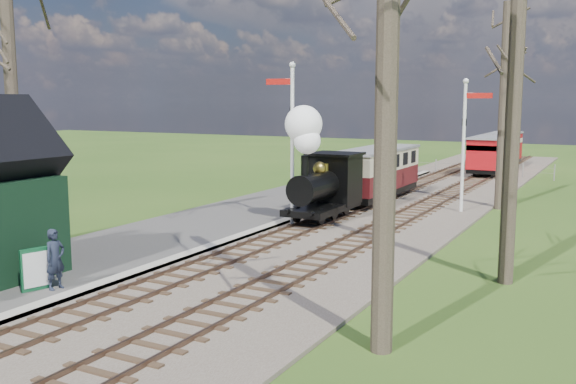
{
  "coord_description": "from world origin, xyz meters",
  "views": [
    {
      "loc": [
        10.48,
        -5.3,
        4.82
      ],
      "look_at": [
        -0.06,
        14.46,
        1.6
      ],
      "focal_mm": 40.0,
      "sensor_mm": 36.0,
      "label": 1
    }
  ],
  "objects_px": {
    "semaphore_near": "(291,132)",
    "coach": "(376,171)",
    "person": "(55,259)",
    "semaphore_far": "(466,135)",
    "red_carriage_b": "(504,149)",
    "red_carriage_a": "(488,154)",
    "sign_board": "(35,269)",
    "locomotive": "(322,172)"
  },
  "relations": [
    {
      "from": "person",
      "to": "red_carriage_a",
      "type": "bearing_deg",
      "value": -4.9
    },
    {
      "from": "semaphore_far",
      "to": "red_carriage_b",
      "type": "bearing_deg",
      "value": 95.06
    },
    {
      "from": "semaphore_near",
      "to": "semaphore_far",
      "type": "xyz_separation_m",
      "value": [
        5.14,
        6.0,
        -0.27
      ]
    },
    {
      "from": "red_carriage_a",
      "to": "sign_board",
      "type": "distance_m",
      "value": 31.7
    },
    {
      "from": "sign_board",
      "to": "person",
      "type": "relative_size",
      "value": 0.7
    },
    {
      "from": "person",
      "to": "sign_board",
      "type": "bearing_deg",
      "value": 134.19
    },
    {
      "from": "coach",
      "to": "red_carriage_b",
      "type": "relative_size",
      "value": 1.49
    },
    {
      "from": "semaphore_far",
      "to": "person",
      "type": "distance_m",
      "value": 17.75
    },
    {
      "from": "semaphore_near",
      "to": "person",
      "type": "distance_m",
      "value": 10.86
    },
    {
      "from": "semaphore_near",
      "to": "red_carriage_b",
      "type": "xyz_separation_m",
      "value": [
        3.37,
        26.05,
        -2.21
      ]
    },
    {
      "from": "semaphore_near",
      "to": "red_carriage_a",
      "type": "height_order",
      "value": "semaphore_near"
    },
    {
      "from": "red_carriage_a",
      "to": "person",
      "type": "distance_m",
      "value": 31.34
    },
    {
      "from": "coach",
      "to": "red_carriage_a",
      "type": "bearing_deg",
      "value": 78.96
    },
    {
      "from": "coach",
      "to": "red_carriage_b",
      "type": "distance_m",
      "value": 19.0
    },
    {
      "from": "coach",
      "to": "sign_board",
      "type": "distance_m",
      "value": 18.15
    },
    {
      "from": "semaphore_far",
      "to": "red_carriage_a",
      "type": "relative_size",
      "value": 1.2
    },
    {
      "from": "red_carriage_b",
      "to": "semaphore_near",
      "type": "bearing_deg",
      "value": -97.37
    },
    {
      "from": "red_carriage_a",
      "to": "semaphore_near",
      "type": "bearing_deg",
      "value": -99.31
    },
    {
      "from": "semaphore_far",
      "to": "red_carriage_b",
      "type": "distance_m",
      "value": 20.22
    },
    {
      "from": "semaphore_near",
      "to": "sign_board",
      "type": "distance_m",
      "value": 11.25
    },
    {
      "from": "locomotive",
      "to": "person",
      "type": "xyz_separation_m",
      "value": [
        -1.75,
        -11.64,
        -1.09
      ]
    },
    {
      "from": "locomotive",
      "to": "red_carriage_a",
      "type": "relative_size",
      "value": 0.93
    },
    {
      "from": "semaphore_far",
      "to": "red_carriage_b",
      "type": "relative_size",
      "value": 1.2
    },
    {
      "from": "red_carriage_a",
      "to": "sign_board",
      "type": "height_order",
      "value": "red_carriage_a"
    },
    {
      "from": "locomotive",
      "to": "sign_board",
      "type": "distance_m",
      "value": 12.21
    },
    {
      "from": "red_carriage_b",
      "to": "red_carriage_a",
      "type": "bearing_deg",
      "value": -90.0
    },
    {
      "from": "locomotive",
      "to": "person",
      "type": "height_order",
      "value": "locomotive"
    },
    {
      "from": "red_carriage_a",
      "to": "sign_board",
      "type": "xyz_separation_m",
      "value": [
        -4.72,
        -31.34,
        -0.68
      ]
    },
    {
      "from": "semaphore_far",
      "to": "red_carriage_b",
      "type": "xyz_separation_m",
      "value": [
        -1.77,
        20.05,
        -1.94
      ]
    },
    {
      "from": "sign_board",
      "to": "red_carriage_b",
      "type": "bearing_deg",
      "value": 82.7
    },
    {
      "from": "semaphore_far",
      "to": "sign_board",
      "type": "relative_size",
      "value": 5.42
    },
    {
      "from": "semaphore_near",
      "to": "sign_board",
      "type": "bearing_deg",
      "value": -97.13
    },
    {
      "from": "red_carriage_b",
      "to": "sign_board",
      "type": "distance_m",
      "value": 37.15
    },
    {
      "from": "red_carriage_b",
      "to": "sign_board",
      "type": "relative_size",
      "value": 4.51
    },
    {
      "from": "semaphore_near",
      "to": "sign_board",
      "type": "height_order",
      "value": "semaphore_near"
    },
    {
      "from": "sign_board",
      "to": "person",
      "type": "height_order",
      "value": "person"
    },
    {
      "from": "semaphore_far",
      "to": "person",
      "type": "height_order",
      "value": "semaphore_far"
    },
    {
      "from": "semaphore_near",
      "to": "coach",
      "type": "height_order",
      "value": "semaphore_near"
    },
    {
      "from": "semaphore_far",
      "to": "red_carriage_a",
      "type": "xyz_separation_m",
      "value": [
        -1.77,
        14.55,
        -1.94
      ]
    },
    {
      "from": "coach",
      "to": "sign_board",
      "type": "relative_size",
      "value": 6.73
    },
    {
      "from": "coach",
      "to": "red_carriage_a",
      "type": "relative_size",
      "value": 1.49
    },
    {
      "from": "semaphore_near",
      "to": "red_carriage_b",
      "type": "height_order",
      "value": "semaphore_near"
    }
  ]
}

